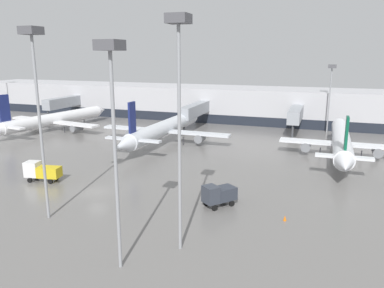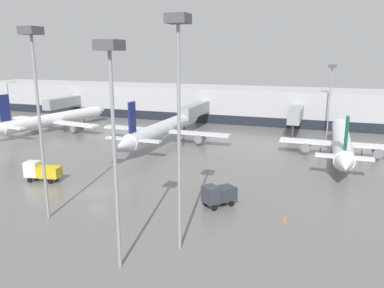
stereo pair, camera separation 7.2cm
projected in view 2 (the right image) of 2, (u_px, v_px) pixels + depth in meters
ground_plane at (96, 192)px, 49.71m from camera, size 320.00×320.00×0.00m
terminal_building at (221, 103)px, 105.25m from camera, size 160.00×31.96×9.00m
parked_jet_0 at (53, 119)px, 89.70m from camera, size 26.89×36.00×9.71m
parked_jet_1 at (341, 141)px, 65.75m from camera, size 21.11×37.02×9.26m
parked_jet_2 at (165, 128)px, 77.02m from camera, size 27.89×37.95×9.97m
service_truck_0 at (218, 194)px, 44.72m from camera, size 4.00×4.36×2.74m
service_truck_1 at (42, 171)px, 53.55m from camera, size 5.32×2.66×2.88m
traffic_cone_1 at (285, 218)px, 41.02m from camera, size 0.37×0.37×0.61m
apron_light_mast_1 at (112, 94)px, 28.74m from camera, size 1.80×1.80×18.86m
apron_light_mast_2 at (178, 73)px, 31.46m from camera, size 1.80×1.80×21.04m
apron_light_mast_3 at (35, 73)px, 38.21m from camera, size 1.80×1.80×20.52m
apron_light_mast_4 at (331, 78)px, 84.88m from camera, size 1.80×1.80×15.62m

